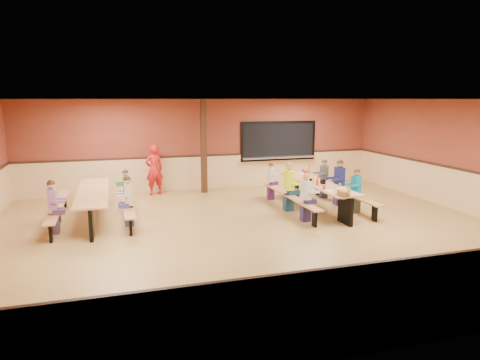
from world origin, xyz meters
name	(u,v)px	position (x,y,z in m)	size (l,w,h in m)	color
ground	(253,231)	(0.00, 0.00, 0.00)	(12.00, 12.00, 0.00)	olive
room_envelope	(253,202)	(0.00, 0.00, 0.69)	(12.04, 10.04, 3.02)	brown
kitchen_pass_through	(279,143)	(2.60, 4.96, 1.49)	(2.78, 0.28, 1.38)	black
structural_post	(204,147)	(-0.20, 4.40, 1.50)	(0.18, 0.18, 3.00)	black
cafeteria_table_main	(317,190)	(2.35, 1.46, 0.53)	(1.91, 3.70, 0.74)	#BF824C
cafeteria_table_second	(93,199)	(-3.53, 2.06, 0.53)	(1.91, 3.70, 0.74)	#BF824C
seated_child_white_left	(306,198)	(1.52, 0.41, 0.60)	(0.36, 0.30, 1.20)	silver
seated_adult_yellow	(289,187)	(1.52, 1.48, 0.65)	(0.42, 0.34, 1.31)	#DFFB14
seated_child_grey_left	(271,181)	(1.52, 2.86, 0.55)	(0.32, 0.26, 1.10)	silver
seated_child_teal_right	(356,191)	(3.17, 0.80, 0.58)	(0.35, 0.28, 1.17)	#0D6D8A
seated_child_navy_right	(339,183)	(3.17, 1.69, 0.65)	(0.41, 0.33, 1.29)	navy
seated_child_char_right	(324,179)	(3.17, 2.62, 0.59)	(0.35, 0.29, 1.18)	#41484A
seated_child_purple_sec	(53,207)	(-4.36, 1.13, 0.61)	(0.37, 0.30, 1.21)	#935C8B
seated_child_green_sec	(126,191)	(-2.71, 2.69, 0.57)	(0.33, 0.27, 1.13)	#37743F
seated_child_tan_sec	(128,201)	(-2.71, 1.30, 0.60)	(0.36, 0.29, 1.19)	#BFB89B
standing_woman	(154,170)	(-1.78, 4.55, 0.80)	(0.58, 0.38, 1.60)	red
punch_pitcher	(306,174)	(2.35, 2.14, 0.85)	(0.16, 0.16, 0.22)	red
chip_bowl	(344,192)	(2.21, -0.19, 0.81)	(0.32, 0.32, 0.15)	orange
napkin_dispenser	(323,181)	(2.41, 1.23, 0.80)	(0.10, 0.14, 0.13)	black
condiment_mustard	(313,180)	(2.18, 1.35, 0.82)	(0.06, 0.06, 0.17)	yellow
condiment_ketchup	(317,182)	(2.19, 1.13, 0.82)	(0.06, 0.06, 0.17)	#B2140F
table_paddle	(309,176)	(2.25, 1.75, 0.88)	(0.16, 0.16, 0.56)	black
place_settings	(317,180)	(2.35, 1.46, 0.80)	(0.65, 3.30, 0.11)	beige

